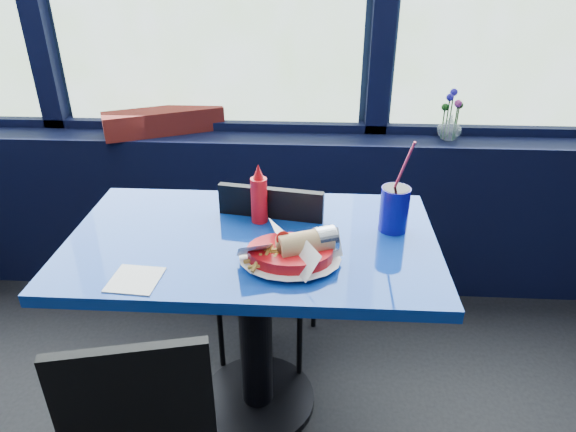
% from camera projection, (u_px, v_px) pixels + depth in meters
% --- Properties ---
extents(window_sill, '(5.00, 0.26, 0.80)m').
position_uv_depth(window_sill, '(216.00, 209.00, 2.62)').
color(window_sill, black).
rests_on(window_sill, ground).
extents(near_table, '(1.20, 0.70, 0.75)m').
position_uv_depth(near_table, '(254.00, 283.00, 1.76)').
color(near_table, black).
rests_on(near_table, ground).
extents(chair_near_back, '(0.45, 0.45, 0.86)m').
position_uv_depth(chair_near_back, '(270.00, 261.00, 2.02)').
color(chair_near_back, black).
rests_on(chair_near_back, ground).
extents(planter_box, '(0.56, 0.36, 0.11)m').
position_uv_depth(planter_box, '(164.00, 121.00, 2.43)').
color(planter_box, maroon).
rests_on(planter_box, window_sill).
extents(flower_vase, '(0.15, 0.15, 0.23)m').
position_uv_depth(flower_vase, '(450.00, 125.00, 2.33)').
color(flower_vase, silver).
rests_on(flower_vase, window_sill).
extents(food_basket, '(0.28, 0.27, 0.10)m').
position_uv_depth(food_basket, '(292.00, 252.00, 1.53)').
color(food_basket, red).
rests_on(food_basket, near_table).
extents(ketchup_bottle, '(0.06, 0.06, 0.21)m').
position_uv_depth(ketchup_bottle, '(259.00, 197.00, 1.73)').
color(ketchup_bottle, red).
rests_on(ketchup_bottle, near_table).
extents(soda_cup, '(0.10, 0.10, 0.32)m').
position_uv_depth(soda_cup, '(394.00, 208.00, 1.68)').
color(soda_cup, '#100C89').
rests_on(soda_cup, near_table).
extents(napkin, '(0.15, 0.15, 0.00)m').
position_uv_depth(napkin, '(135.00, 280.00, 1.46)').
color(napkin, white).
rests_on(napkin, near_table).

